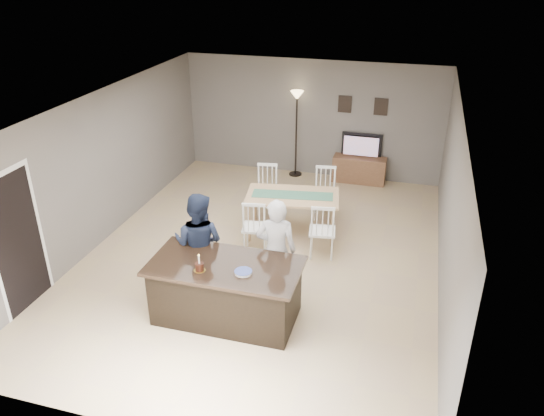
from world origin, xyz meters
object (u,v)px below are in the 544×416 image
(woman, at_px, (276,251))
(plate_stack, at_px, (243,272))
(man, at_px, (199,244))
(dining_table, at_px, (292,202))
(television, at_px, (361,146))
(birthday_cake, at_px, (200,267))
(kitchen_island, at_px, (226,291))
(tv_console, at_px, (359,170))
(floor_lamp, at_px, (297,111))

(woman, height_order, plate_stack, woman)
(man, distance_m, plate_stack, 1.18)
(man, xyz_separation_m, dining_table, (0.94, 2.19, -0.17))
(woman, bearing_deg, television, -107.88)
(birthday_cake, distance_m, plate_stack, 0.61)
(kitchen_island, height_order, woman, woman)
(tv_console, bearing_deg, dining_table, -107.52)
(tv_console, xyz_separation_m, television, (0.00, 0.07, 0.56))
(woman, bearing_deg, tv_console, -107.98)
(plate_stack, bearing_deg, birthday_cake, -171.13)
(tv_console, bearing_deg, plate_stack, -98.76)
(birthday_cake, bearing_deg, woman, 46.73)
(kitchen_island, relative_size, birthday_cake, 8.43)
(television, bearing_deg, dining_table, 72.88)
(television, height_order, birthday_cake, birthday_cake)
(kitchen_island, xyz_separation_m, tv_console, (1.20, 5.57, -0.15))
(plate_stack, height_order, floor_lamp, floor_lamp)
(floor_lamp, bearing_deg, dining_table, -77.81)
(woman, height_order, man, woman)
(birthday_cake, bearing_deg, tv_console, 75.69)
(kitchen_island, height_order, plate_stack, plate_stack)
(tv_console, bearing_deg, woman, -97.39)
(plate_stack, bearing_deg, floor_lamp, 96.28)
(dining_table, bearing_deg, plate_stack, -98.80)
(woman, relative_size, floor_lamp, 0.83)
(kitchen_island, height_order, birthday_cake, birthday_cake)
(woman, xyz_separation_m, floor_lamp, (-0.87, 4.93, 0.73))
(floor_lamp, bearing_deg, man, -93.66)
(television, bearing_deg, plate_stack, 81.35)
(woman, height_order, birthday_cake, woman)
(kitchen_island, relative_size, floor_lamp, 1.06)
(kitchen_island, xyz_separation_m, television, (1.20, 5.64, 0.41))
(plate_stack, bearing_deg, woman, 73.14)
(tv_console, distance_m, man, 5.37)
(television, xyz_separation_m, floor_lamp, (-1.51, -0.05, 0.70))
(tv_console, relative_size, man, 0.72)
(tv_console, xyz_separation_m, woman, (-0.64, -4.91, 0.54))
(woman, bearing_deg, kitchen_island, 38.87)
(tv_console, height_order, dining_table, dining_table)
(television, height_order, woman, woman)
(kitchen_island, height_order, television, television)
(plate_stack, xyz_separation_m, floor_lamp, (-0.63, 5.73, 0.65))
(kitchen_island, distance_m, plate_stack, 0.58)
(floor_lamp, bearing_deg, tv_console, -0.76)
(kitchen_island, bearing_deg, floor_lamp, 93.18)
(birthday_cake, bearing_deg, dining_table, 78.84)
(birthday_cake, bearing_deg, kitchen_island, 40.29)
(woman, distance_m, dining_table, 2.10)
(kitchen_island, distance_m, man, 0.92)
(plate_stack, distance_m, floor_lamp, 5.81)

